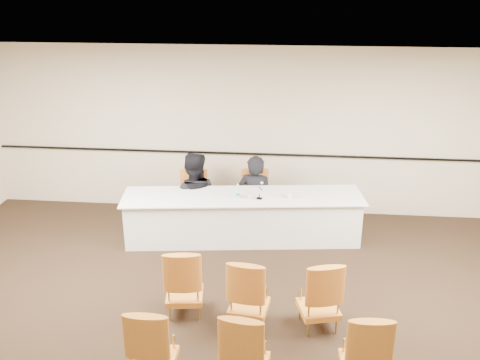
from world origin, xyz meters
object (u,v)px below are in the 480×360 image
(panel_table, at_px, (243,218))
(aud_chair_back_mid, at_px, (245,347))
(water_bottle, at_px, (238,191))
(aud_chair_back_left, at_px, (153,343))
(aud_chair_front_mid, at_px, (249,291))
(drinking_glass, at_px, (250,196))
(panelist_main, at_px, (255,203))
(panelist_second_chair, at_px, (194,199))
(aud_chair_back_right, at_px, (365,348))
(coffee_cup, at_px, (289,195))
(panelist_main_chair, at_px, (255,199))
(aud_chair_front_left, at_px, (184,280))
(aud_chair_front_right, at_px, (319,293))
(panelist_second, at_px, (194,202))
(microphone, at_px, (259,192))

(panel_table, distance_m, aud_chair_back_mid, 3.37)
(water_bottle, xyz_separation_m, aud_chair_back_left, (-0.57, -3.28, -0.42))
(aud_chair_front_mid, bearing_deg, water_bottle, 107.34)
(panel_table, xyz_separation_m, aud_chair_back_mid, (0.34, -3.35, 0.09))
(drinking_glass, bearing_deg, panel_table, 134.31)
(panelist_main, bearing_deg, panelist_second_chair, 15.71)
(panel_table, distance_m, aud_chair_back_left, 3.43)
(panel_table, relative_size, aud_chair_front_mid, 4.07)
(aud_chair_back_right, bearing_deg, aud_chair_front_mid, 140.18)
(panel_table, relative_size, coffee_cup, 29.85)
(panelist_main_chair, relative_size, drinking_glass, 9.50)
(aud_chair_back_left, bearing_deg, aud_chair_front_left, 86.46)
(panelist_main_chair, relative_size, aud_chair_front_right, 1.00)
(panelist_second, bearing_deg, aud_chair_front_right, 124.12)
(aud_chair_front_left, height_order, aud_chair_front_mid, same)
(panelist_second, xyz_separation_m, aud_chair_back_right, (2.47, -3.70, 0.05))
(panelist_main, distance_m, aud_chair_front_mid, 2.89)
(panel_table, height_order, aud_chair_back_right, aud_chair_back_right)
(panelist_main, relative_size, panelist_second, 0.97)
(panelist_second, relative_size, aud_chair_back_left, 1.89)
(water_bottle, relative_size, aud_chair_back_left, 0.25)
(panel_table, height_order, aud_chair_front_mid, aud_chair_front_mid)
(panelist_second, bearing_deg, water_bottle, 143.09)
(aud_chair_front_right, bearing_deg, drinking_glass, 100.82)
(aud_chair_front_left, height_order, aud_chair_back_left, same)
(panelist_main, xyz_separation_m, aud_chair_front_right, (0.99, -2.85, 0.08))
(microphone, distance_m, aud_chair_front_left, 2.23)
(panelist_second_chair, xyz_separation_m, aud_chair_back_right, (2.47, -3.70, 0.00))
(panelist_main_chair, relative_size, aud_chair_front_mid, 1.00)
(coffee_cup, relative_size, aud_chair_front_left, 0.14)
(microphone, xyz_separation_m, coffee_cup, (0.47, 0.07, -0.06))
(panel_table, xyz_separation_m, aud_chair_front_left, (-0.55, -2.12, 0.09))
(panelist_main_chair, distance_m, aud_chair_front_mid, 2.89)
(panelist_second, bearing_deg, aud_chair_back_mid, 105.11)
(drinking_glass, xyz_separation_m, aud_chair_back_mid, (0.22, -3.22, -0.35))
(aud_chair_front_mid, distance_m, aud_chair_back_mid, 1.05)
(panelist_main_chair, height_order, water_bottle, water_bottle)
(drinking_glass, relative_size, aud_chair_front_mid, 0.11)
(coffee_cup, relative_size, aud_chair_back_right, 0.14)
(aud_chair_front_mid, xyz_separation_m, aud_chair_back_right, (1.28, -0.94, 0.00))
(water_bottle, xyz_separation_m, aud_chair_front_mid, (0.36, -2.20, -0.42))
(aud_chair_front_mid, bearing_deg, aud_chair_back_mid, -79.50)
(panelist_main, relative_size, water_bottle, 7.41)
(panelist_main, xyz_separation_m, aud_chair_back_right, (1.42, -3.83, 0.08))
(aud_chair_back_mid, bearing_deg, panelist_main_chair, 100.51)
(coffee_cup, height_order, aud_chair_back_right, aud_chair_back_right)
(panelist_main, xyz_separation_m, drinking_glass, (-0.04, -0.72, 0.43))
(panelist_main, relative_size, panelist_main_chair, 1.83)
(panelist_second_chair, relative_size, water_bottle, 4.04)
(drinking_glass, height_order, aud_chair_front_right, aud_chair_front_right)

